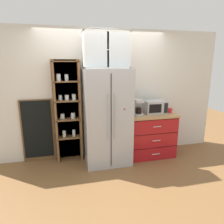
# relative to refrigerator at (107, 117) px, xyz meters

# --- Properties ---
(ground_plane) EXTENTS (10.70, 10.70, 0.00)m
(ground_plane) POSITION_rel_refrigerator_xyz_m (-0.00, 0.00, -0.90)
(ground_plane) COLOR brown
(wall_back_cream) EXTENTS (5.00, 0.10, 2.55)m
(wall_back_cream) POSITION_rel_refrigerator_xyz_m (-0.00, 0.40, 0.37)
(wall_back_cream) COLOR silver
(wall_back_cream) RESTS_ON ground
(refrigerator) EXTENTS (0.85, 0.73, 1.80)m
(refrigerator) POSITION_rel_refrigerator_xyz_m (0.00, 0.00, 0.00)
(refrigerator) COLOR #ADAFB5
(refrigerator) RESTS_ON ground
(pantry_shelf_column) EXTENTS (0.54, 0.27, 1.97)m
(pantry_shelf_column) POSITION_rel_refrigerator_xyz_m (-0.71, 0.30, 0.12)
(pantry_shelf_column) COLOR brown
(pantry_shelf_column) RESTS_ON ground
(counter_cabinet) EXTENTS (0.97, 0.61, 0.89)m
(counter_cabinet) POSITION_rel_refrigerator_xyz_m (0.93, 0.06, -0.45)
(counter_cabinet) COLOR #A8161C
(counter_cabinet) RESTS_ON ground
(microwave) EXTENTS (0.44, 0.33, 0.26)m
(microwave) POSITION_rel_refrigerator_xyz_m (1.03, 0.11, 0.12)
(microwave) COLOR #ADAFB5
(microwave) RESTS_ON counter_cabinet
(coffee_maker) EXTENTS (0.17, 0.20, 0.31)m
(coffee_maker) POSITION_rel_refrigerator_xyz_m (0.65, 0.07, 0.15)
(coffee_maker) COLOR #B7B7BC
(coffee_maker) RESTS_ON counter_cabinet
(mug_red) EXTENTS (0.12, 0.09, 0.09)m
(mug_red) POSITION_rel_refrigerator_xyz_m (1.35, 0.06, 0.04)
(mug_red) COLOR red
(mug_red) RESTS_ON counter_cabinet
(mug_cream) EXTENTS (0.12, 0.08, 0.08)m
(mug_cream) POSITION_rel_refrigerator_xyz_m (0.94, 0.12, 0.03)
(mug_cream) COLOR silver
(mug_cream) RESTS_ON counter_cabinet
(bottle_amber) EXTENTS (0.07, 0.07, 0.25)m
(bottle_amber) POSITION_rel_refrigerator_xyz_m (0.93, 0.04, 0.10)
(bottle_amber) COLOR brown
(bottle_amber) RESTS_ON counter_cabinet
(upper_cabinet) EXTENTS (0.81, 0.32, 0.62)m
(upper_cabinet) POSITION_rel_refrigerator_xyz_m (-0.00, 0.05, 1.21)
(upper_cabinet) COLOR silver
(upper_cabinet) RESTS_ON refrigerator
(chalkboard_menu) EXTENTS (0.60, 0.04, 1.23)m
(chalkboard_menu) POSITION_rel_refrigerator_xyz_m (-1.30, 0.33, -0.28)
(chalkboard_menu) COLOR brown
(chalkboard_menu) RESTS_ON ground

